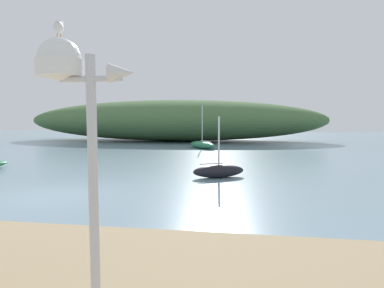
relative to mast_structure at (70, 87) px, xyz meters
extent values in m
plane|color=#7A99A8|center=(-4.49, 6.95, -3.14)|extent=(120.00, 120.00, 0.00)
ellipsoid|color=#476B3D|center=(-6.58, 36.40, -0.57)|extent=(37.83, 11.98, 5.14)
cylinder|color=silver|center=(0.27, 0.00, -1.28)|extent=(0.12, 0.12, 3.31)
cylinder|color=silver|center=(0.27, 0.00, 0.09)|extent=(0.78, 0.07, 0.07)
cylinder|color=white|center=(-0.12, 0.00, 0.23)|extent=(0.56, 0.56, 0.20)
sphere|color=white|center=(-0.12, 0.00, 0.33)|extent=(0.51, 0.51, 0.51)
cone|color=silver|center=(0.66, 0.00, 0.15)|extent=(0.30, 0.22, 0.22)
cylinder|color=orange|center=(-0.14, -0.01, 0.61)|extent=(0.01, 0.01, 0.05)
cylinder|color=orange|center=(-0.10, 0.01, 0.61)|extent=(0.01, 0.01, 0.05)
ellipsoid|color=white|center=(-0.12, 0.00, 0.70)|extent=(0.21, 0.28, 0.14)
ellipsoid|color=#9EA0A8|center=(-0.12, 0.00, 0.73)|extent=(0.18, 0.26, 0.05)
sphere|color=white|center=(-0.16, 0.10, 0.77)|extent=(0.10, 0.10, 0.10)
cone|color=gold|center=(-0.19, 0.16, 0.77)|extent=(0.05, 0.06, 0.03)
ellipsoid|color=#287A4C|center=(-1.57, 26.16, -2.80)|extent=(3.32, 3.66, 0.68)
cylinder|color=silver|center=(-1.57, 26.16, -0.91)|extent=(0.08, 0.08, 3.51)
cylinder|color=silver|center=(-1.22, 25.73, -2.41)|extent=(1.10, 1.32, 0.06)
ellipsoid|color=black|center=(1.01, 11.37, -2.83)|extent=(2.60, 1.76, 0.61)
cylinder|color=silver|center=(1.01, 11.37, -1.49)|extent=(0.08, 0.08, 2.44)
cylinder|color=silver|center=(0.67, 11.21, -2.46)|extent=(1.05, 0.53, 0.06)
camera|label=1|loc=(2.04, -3.64, -0.38)|focal=30.15mm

